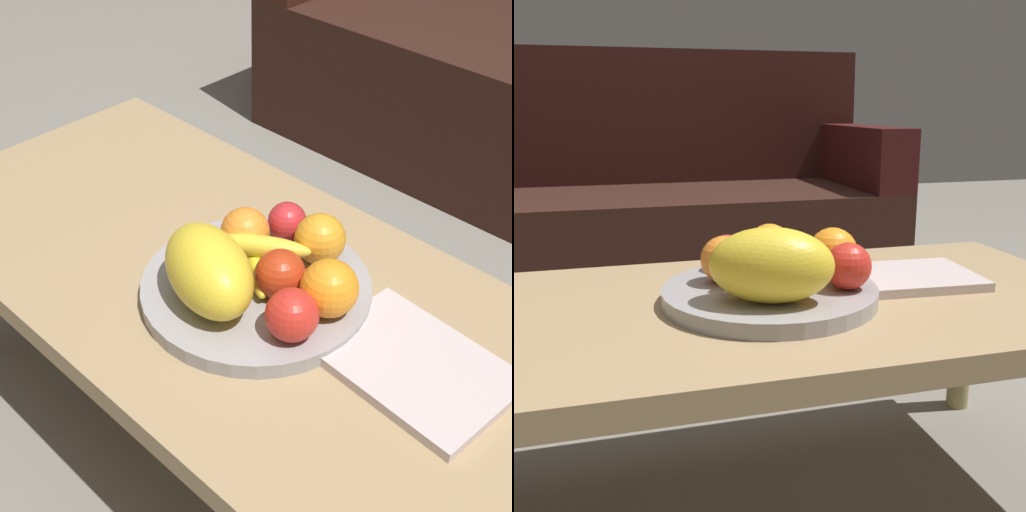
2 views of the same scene
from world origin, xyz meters
The scene contains 12 objects.
ground_plane centered at (0.00, 0.00, 0.00)m, with size 8.00×8.00×0.00m, color gray.
coffee_table centered at (0.00, 0.00, 0.35)m, with size 1.24×0.57×0.39m.
fruit_bowl centered at (0.05, -0.01, 0.40)m, with size 0.35×0.35×0.03m, color #9A9699.
melon_large_front centered at (0.03, -0.08, 0.47)m, with size 0.18×0.11×0.11m, color yellow.
orange_front centered at (0.08, 0.10, 0.45)m, with size 0.08×0.08×0.08m, color orange.
orange_left centered at (-0.02, 0.04, 0.45)m, with size 0.08×0.08×0.08m, color orange.
orange_right centered at (0.16, 0.02, 0.46)m, with size 0.08×0.08×0.08m, color orange.
apple_front centered at (0.00, 0.11, 0.45)m, with size 0.06×0.06×0.06m, color red.
apple_left centered at (0.09, 0.00, 0.45)m, with size 0.07×0.07×0.07m, color #B13114.
apple_right centered at (0.16, -0.05, 0.45)m, with size 0.07×0.07×0.07m, color red.
banana_bunch centered at (0.03, 0.02, 0.44)m, with size 0.15×0.13×0.06m.
magazine centered at (0.30, 0.03, 0.40)m, with size 0.25×0.18×0.02m, color beige.
Camera 1 is at (0.65, -0.62, 1.13)m, focal length 52.75 mm.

